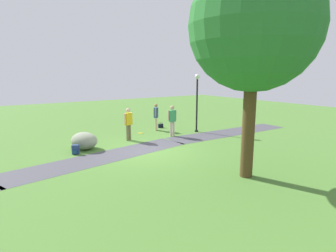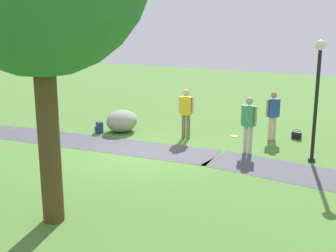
# 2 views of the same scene
# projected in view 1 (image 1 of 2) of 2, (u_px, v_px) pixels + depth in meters

# --- Properties ---
(ground_plane) EXTENTS (48.00, 48.00, 0.00)m
(ground_plane) POSITION_uv_depth(u_px,v_px,m) (149.00, 151.00, 12.34)
(ground_plane) COLOR #4B7A31
(footpath_segment_near) EXTENTS (8.04, 1.85, 0.01)m
(footpath_segment_near) POSITION_uv_depth(u_px,v_px,m) (230.00, 132.00, 16.34)
(footpath_segment_near) COLOR #47464E
(footpath_segment_near) RESTS_ON ground
(footpath_segment_mid) EXTENTS (8.17, 2.95, 0.01)m
(footpath_segment_mid) POSITION_uv_depth(u_px,v_px,m) (105.00, 157.00, 11.51)
(footpath_segment_mid) COLOR #47464E
(footpath_segment_mid) RESTS_ON ground
(large_shade_tree) EXTENTS (4.06, 4.06, 6.88)m
(large_shade_tree) POSITION_uv_depth(u_px,v_px,m) (254.00, 26.00, 8.48)
(large_shade_tree) COLOR #4B391C
(large_shade_tree) RESTS_ON ground
(lamp_post) EXTENTS (0.28, 0.28, 3.38)m
(lamp_post) POSITION_uv_depth(u_px,v_px,m) (197.00, 97.00, 16.12)
(lamp_post) COLOR black
(lamp_post) RESTS_ON ground
(lawn_boulder) EXTENTS (1.41, 1.58, 0.78)m
(lawn_boulder) POSITION_uv_depth(u_px,v_px,m) (84.00, 141.00, 12.66)
(lawn_boulder) COLOR gray
(lawn_boulder) RESTS_ON ground
(woman_with_handbag) EXTENTS (0.41, 0.43, 1.63)m
(woman_with_handbag) POSITION_uv_depth(u_px,v_px,m) (156.00, 115.00, 16.75)
(woman_with_handbag) COLOR #D6B293
(woman_with_handbag) RESTS_ON ground
(man_near_boulder) EXTENTS (0.50, 0.33, 1.68)m
(man_near_boulder) POSITION_uv_depth(u_px,v_px,m) (128.00, 122.00, 14.22)
(man_near_boulder) COLOR olive
(man_near_boulder) RESTS_ON ground
(passerby_on_path) EXTENTS (0.52, 0.27, 1.70)m
(passerby_on_path) POSITION_uv_depth(u_px,v_px,m) (172.00, 119.00, 15.18)
(passerby_on_path) COLOR beige
(passerby_on_path) RESTS_ON ground
(handbag_on_grass) EXTENTS (0.34, 0.33, 0.31)m
(handbag_on_grass) POSITION_uv_depth(u_px,v_px,m) (161.00, 126.00, 17.71)
(handbag_on_grass) COLOR black
(handbag_on_grass) RESTS_ON ground
(backpack_by_boulder) EXTENTS (0.34, 0.35, 0.40)m
(backpack_by_boulder) POSITION_uv_depth(u_px,v_px,m) (76.00, 150.00, 11.91)
(backpack_by_boulder) COLOR navy
(backpack_by_boulder) RESTS_ON ground
(frisbee_on_grass) EXTENTS (0.26, 0.26, 0.02)m
(frisbee_on_grass) POSITION_uv_depth(u_px,v_px,m) (140.00, 133.00, 16.04)
(frisbee_on_grass) COLOR gold
(frisbee_on_grass) RESTS_ON ground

